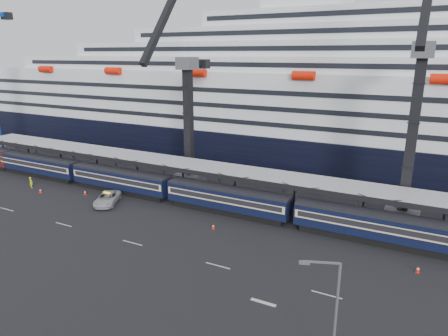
{
  "coord_description": "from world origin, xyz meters",
  "views": [
    {
      "loc": [
        16.68,
        -38.64,
        22.54
      ],
      "look_at": [
        -8.48,
        10.0,
        6.81
      ],
      "focal_mm": 32.0,
      "sensor_mm": 36.0,
      "label": 1
    }
  ],
  "objects_px": {
    "train": "(248,203)",
    "pickup_truck": "(107,198)",
    "worker": "(31,183)",
    "street_lamp": "(332,314)"
  },
  "relations": [
    {
      "from": "pickup_truck",
      "to": "street_lamp",
      "type": "distance_m",
      "value": 43.25
    },
    {
      "from": "pickup_truck",
      "to": "street_lamp",
      "type": "height_order",
      "value": "street_lamp"
    },
    {
      "from": "train",
      "to": "pickup_truck",
      "type": "height_order",
      "value": "train"
    },
    {
      "from": "worker",
      "to": "street_lamp",
      "type": "bearing_deg",
      "value": 175.11
    },
    {
      "from": "train",
      "to": "street_lamp",
      "type": "relative_size",
      "value": 14.39
    },
    {
      "from": "train",
      "to": "pickup_truck",
      "type": "xyz_separation_m",
      "value": [
        -21.54,
        -5.27,
        -1.31
      ]
    },
    {
      "from": "worker",
      "to": "street_lamp",
      "type": "height_order",
      "value": "street_lamp"
    },
    {
      "from": "pickup_truck",
      "to": "worker",
      "type": "xyz_separation_m",
      "value": [
        -17.16,
        -0.32,
        0.12
      ]
    },
    {
      "from": "train",
      "to": "pickup_truck",
      "type": "bearing_deg",
      "value": -166.25
    },
    {
      "from": "train",
      "to": "worker",
      "type": "relative_size",
      "value": 66.01
    }
  ]
}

